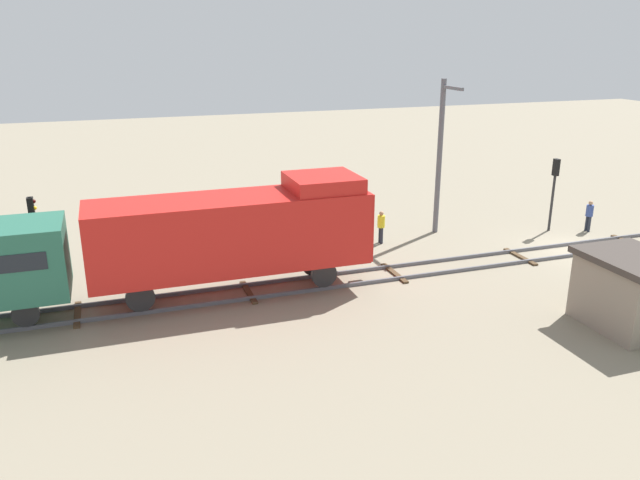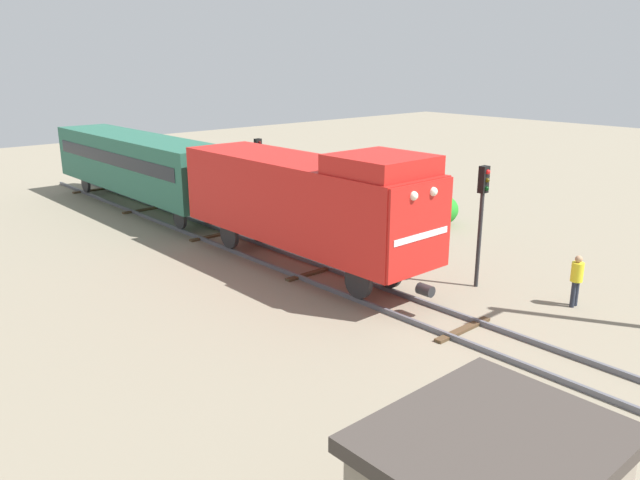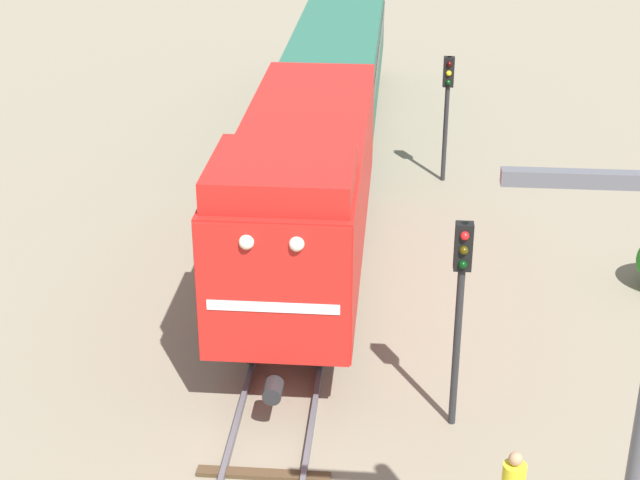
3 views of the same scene
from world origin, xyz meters
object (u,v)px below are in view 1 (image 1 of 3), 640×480
object	(u,v)px
worker_near_track	(589,214)
worker_by_signal	(381,224)
relay_hut	(630,291)
catenary_mast	(440,154)
locomotive	(236,230)
traffic_signal_mid	(329,196)
traffic_signal_far	(34,225)
traffic_signal_near	(555,181)

from	to	relation	value
worker_near_track	worker_by_signal	world-z (taller)	same
worker_near_track	relay_hut	distance (m)	12.11
catenary_mast	relay_hut	distance (m)	12.81
worker_near_track	relay_hut	bearing A→B (deg)	112.55
locomotive	relay_hut	bearing A→B (deg)	-120.36
traffic_signal_mid	worker_near_track	size ratio (longest dim) A/B	2.48
traffic_signal_far	worker_near_track	bearing A→B (deg)	-92.50
traffic_signal_mid	worker_near_track	world-z (taller)	traffic_signal_mid
traffic_signal_far	worker_by_signal	xyz separation A→B (m)	(0.60, -16.01, -1.73)
traffic_signal_near	worker_by_signal	distance (m)	9.83
traffic_signal_near	traffic_signal_mid	distance (m)	12.75
traffic_signal_mid	traffic_signal_far	xyz separation A→B (m)	(0.20, 12.88, -0.21)
worker_by_signal	catenary_mast	xyz separation A→B (m)	(0.74, -3.59, 3.30)
traffic_signal_far	catenary_mast	bearing A→B (deg)	-86.09
locomotive	catenary_mast	distance (m)	12.94
traffic_signal_far	worker_by_signal	distance (m)	16.11
catenary_mast	locomotive	bearing A→B (deg)	112.59
worker_by_signal	catenary_mast	world-z (taller)	catenary_mast
locomotive	traffic_signal_far	world-z (taller)	locomotive
locomotive	traffic_signal_near	bearing A→B (deg)	-79.86
relay_hut	worker_by_signal	bearing A→B (deg)	21.16
traffic_signal_near	worker_by_signal	world-z (taller)	traffic_signal_near
traffic_signal_mid	relay_hut	world-z (taller)	traffic_signal_mid
locomotive	worker_by_signal	distance (m)	9.45
worker_by_signal	catenary_mast	size ratio (longest dim) A/B	0.21
worker_near_track	relay_hut	world-z (taller)	relay_hut
traffic_signal_far	worker_by_signal	size ratio (longest dim) A/B	2.30
worker_near_track	traffic_signal_mid	bearing A→B (deg)	53.79
locomotive	worker_near_track	size ratio (longest dim) A/B	6.82
catenary_mast	worker_by_signal	bearing A→B (deg)	101.63
traffic_signal_far	relay_hut	distance (m)	23.38
traffic_signal_near	relay_hut	world-z (taller)	traffic_signal_near
catenary_mast	worker_near_track	bearing A→B (deg)	-107.80
traffic_signal_near	traffic_signal_far	distance (m)	25.63
traffic_signal_near	locomotive	bearing A→B (deg)	100.14
locomotive	traffic_signal_mid	bearing A→B (deg)	-56.56
traffic_signal_mid	locomotive	bearing A→B (deg)	123.44
locomotive	worker_near_track	bearing A→B (deg)	-83.08
locomotive	worker_near_track	distance (m)	20.00
traffic_signal_near	traffic_signal_mid	bearing A→B (deg)	89.10
locomotive	worker_by_signal	world-z (taller)	locomotive
traffic_signal_far	traffic_signal_near	bearing A→B (deg)	-90.89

